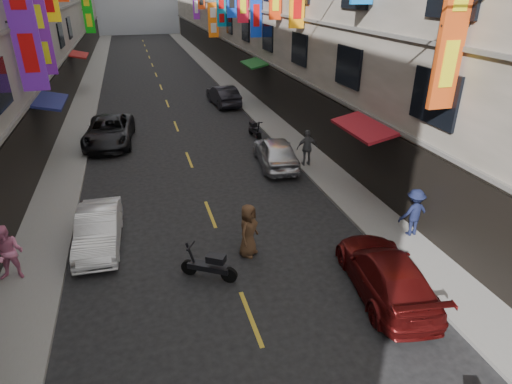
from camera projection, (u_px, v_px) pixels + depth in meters
sidewalk_left at (88, 91)px, 35.93m from camera, size 2.00×90.00×0.12m
sidewalk_right at (228, 83)px, 38.88m from camera, size 2.00×90.00×0.12m
street_awnings at (155, 94)px, 21.96m from camera, size 13.99×35.20×0.41m
lane_markings at (164, 95)px, 34.83m from camera, size 0.12×80.20×0.01m
scooter_crossing at (210, 266)px, 12.84m from camera, size 1.58×1.07×1.14m
scooter_far_right at (255, 130)px, 24.84m from camera, size 0.51×1.80×1.14m
car_left_mid at (99, 229)px, 14.39m from camera, size 1.48×3.88×1.26m
car_left_far at (109, 131)px, 23.73m from camera, size 2.90×5.50×1.48m
car_right_near at (386, 273)px, 12.18m from camera, size 2.44×4.71×1.30m
car_right_mid at (276, 152)px, 20.85m from camera, size 2.13×4.41×1.45m
car_right_far at (223, 95)px, 31.53m from camera, size 1.88×4.47×1.43m
pedestrian_lfar at (8, 253)px, 12.46m from camera, size 0.93×0.70×1.76m
pedestrian_rnear at (414, 212)px, 14.75m from camera, size 1.14×0.63×1.72m
pedestrian_rfar at (307, 148)px, 20.53m from camera, size 1.08×0.67×1.77m
pedestrian_crossing at (248, 230)px, 13.79m from camera, size 1.05×1.07×1.82m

